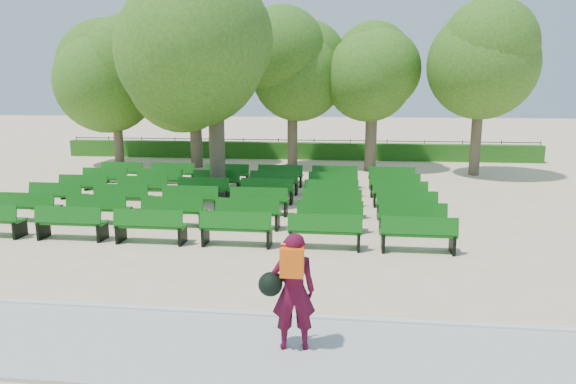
{
  "coord_description": "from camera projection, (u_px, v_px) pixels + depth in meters",
  "views": [
    {
      "loc": [
        2.95,
        -14.05,
        3.7
      ],
      "look_at": [
        1.38,
        -1.0,
        1.1
      ],
      "focal_mm": 32.0,
      "sensor_mm": 36.0,
      "label": 1
    }
  ],
  "objects": [
    {
      "name": "fence",
      "position": [
        296.0,
        158.0,
        28.77
      ],
      "size": [
        26.0,
        0.1,
        1.02
      ],
      "primitive_type": null,
      "color": "black",
      "rests_on": "ground"
    },
    {
      "name": "ground",
      "position": [
        244.0,
        222.0,
        14.75
      ],
      "size": [
        120.0,
        120.0,
        0.0
      ],
      "primitive_type": "plane",
      "color": "beige"
    },
    {
      "name": "hedge",
      "position": [
        295.0,
        151.0,
        28.3
      ],
      "size": [
        26.0,
        0.7,
        0.9
      ],
      "primitive_type": "cube",
      "color": "#235C17",
      "rests_on": "ground"
    },
    {
      "name": "person",
      "position": [
        292.0,
        290.0,
        7.22
      ],
      "size": [
        0.84,
        0.53,
        1.72
      ],
      "rotation": [
        0.0,
        0.0,
        3.31
      ],
      "color": "#470A20",
      "rests_on": "ground"
    },
    {
      "name": "curb",
      "position": [
        170.0,
        311.0,
        8.65
      ],
      "size": [
        30.0,
        0.12,
        0.1
      ],
      "primitive_type": "cube",
      "color": "silver",
      "rests_on": "ground"
    },
    {
      "name": "bench_array",
      "position": [
        231.0,
        205.0,
        16.47
      ],
      "size": [
        1.78,
        0.68,
        1.1
      ],
      "rotation": [
        0.0,
        0.0,
        0.08
      ],
      "color": "#105B11",
      "rests_on": "ground"
    },
    {
      "name": "paving",
      "position": [
        143.0,
        345.0,
        7.53
      ],
      "size": [
        30.0,
        2.2,
        0.06
      ],
      "primitive_type": "cube",
      "color": "#ADAEAA",
      "rests_on": "ground"
    },
    {
      "name": "tree_among",
      "position": [
        215.0,
        64.0,
        17.06
      ],
      "size": [
        5.1,
        5.1,
        6.89
      ],
      "color": "brown",
      "rests_on": "ground"
    },
    {
      "name": "tree_line",
      "position": [
        287.0,
        170.0,
        24.49
      ],
      "size": [
        21.8,
        6.8,
        7.04
      ],
      "primitive_type": null,
      "color": "#3A6A1C",
      "rests_on": "ground"
    }
  ]
}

